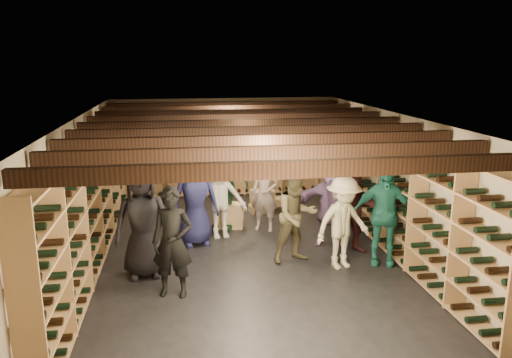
{
  "coord_description": "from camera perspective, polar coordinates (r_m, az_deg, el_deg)",
  "views": [
    {
      "loc": [
        -1.06,
        -8.29,
        3.34
      ],
      "look_at": [
        0.22,
        0.2,
        1.26
      ],
      "focal_mm": 35.0,
      "sensor_mm": 36.0,
      "label": 1
    }
  ],
  "objects": [
    {
      "name": "person_10",
      "position": [
        9.92,
        -3.89,
        -0.58
      ],
      "size": [
        1.16,
        0.8,
        1.83
      ],
      "primitive_type": "imported",
      "rotation": [
        0.0,
        0.0,
        -0.37
      ],
      "color": "#1F462A",
      "rests_on": "ground"
    },
    {
      "name": "person_12",
      "position": [
        10.42,
        9.77,
        -0.42
      ],
      "size": [
        0.95,
        0.75,
        1.7
      ],
      "primitive_type": "imported",
      "rotation": [
        0.0,
        0.0,
        -0.28
      ],
      "color": "#37363C",
      "rests_on": "ground"
    },
    {
      "name": "crate_loose",
      "position": [
        11.7,
        2.41,
        -2.58
      ],
      "size": [
        0.54,
        0.4,
        0.17
      ],
      "primitive_type": "cube",
      "rotation": [
        0.0,
        0.0,
        0.14
      ],
      "color": "tan",
      "rests_on": "ground"
    },
    {
      "name": "wine_rack_left",
      "position": [
        8.72,
        -18.26,
        -2.16
      ],
      "size": [
        0.32,
        7.5,
        2.15
      ],
      "color": "tan",
      "rests_on": "ground"
    },
    {
      "name": "person_4",
      "position": [
        8.46,
        14.38,
        -3.94
      ],
      "size": [
        1.08,
        0.71,
        1.71
      ],
      "primitive_type": "imported",
      "rotation": [
        0.0,
        0.0,
        -0.32
      ],
      "color": "#207361",
      "rests_on": "ground"
    },
    {
      "name": "ground",
      "position": [
        9.0,
        -1.23,
        -8.2
      ],
      "size": [
        8.0,
        8.0,
        0.0
      ],
      "primitive_type": "plane",
      "color": "black",
      "rests_on": "ground"
    },
    {
      "name": "ceiling",
      "position": [
        8.41,
        -1.31,
        7.17
      ],
      "size": [
        5.5,
        8.0,
        0.01
      ],
      "primitive_type": "cube",
      "color": "#BDB6A1",
      "rests_on": "walls"
    },
    {
      "name": "walls",
      "position": [
        8.63,
        -1.27,
        -0.78
      ],
      "size": [
        5.52,
        8.02,
        2.4
      ],
      "color": "tan",
      "rests_on": "ground"
    },
    {
      "name": "person_11",
      "position": [
        9.16,
        8.63,
        -2.55
      ],
      "size": [
        1.58,
        0.77,
        1.63
      ],
      "primitive_type": "imported",
      "rotation": [
        0.0,
        0.0,
        -0.2
      ],
      "color": "slate",
      "rests_on": "ground"
    },
    {
      "name": "person_3",
      "position": [
        8.19,
        9.92,
        -4.96
      ],
      "size": [
        1.11,
        0.83,
        1.53
      ],
      "primitive_type": "imported",
      "rotation": [
        0.0,
        0.0,
        0.29
      ],
      "color": "beige",
      "rests_on": "ground"
    },
    {
      "name": "person_6",
      "position": [
        9.13,
        -6.98,
        -2.28
      ],
      "size": [
        0.93,
        0.7,
        1.72
      ],
      "primitive_type": "imported",
      "rotation": [
        0.0,
        0.0,
        0.19
      ],
      "color": "#1C1E4C",
      "rests_on": "ground"
    },
    {
      "name": "crate_stack_left",
      "position": [
        11.09,
        0.69,
        -2.56
      ],
      "size": [
        0.56,
        0.42,
        0.51
      ],
      "rotation": [
        0.0,
        0.0,
        0.2
      ],
      "color": "tan",
      "rests_on": "ground"
    },
    {
      "name": "person_0",
      "position": [
        7.93,
        -12.81,
        -4.79
      ],
      "size": [
        0.91,
        0.64,
        1.77
      ],
      "primitive_type": "imported",
      "rotation": [
        0.0,
        0.0,
        0.09
      ],
      "color": "black",
      "rests_on": "ground"
    },
    {
      "name": "ceiling_joists",
      "position": [
        8.43,
        -1.31,
        6.22
      ],
      "size": [
        5.4,
        7.12,
        0.18
      ],
      "color": "black",
      "rests_on": "ground"
    },
    {
      "name": "wine_rack_back",
      "position": [
        12.37,
        -3.55,
        3.02
      ],
      "size": [
        4.7,
        0.3,
        2.15
      ],
      "color": "tan",
      "rests_on": "ground"
    },
    {
      "name": "crate_stack_right",
      "position": [
        10.12,
        -2.92,
        -4.18
      ],
      "size": [
        0.56,
        0.43,
        0.51
      ],
      "rotation": [
        0.0,
        0.0,
        -0.21
      ],
      "color": "tan",
      "rests_on": "ground"
    },
    {
      "name": "person_8",
      "position": [
        8.82,
        11.3,
        -3.3
      ],
      "size": [
        0.85,
        0.69,
        1.63
      ],
      "primitive_type": "imported",
      "rotation": [
        0.0,
        0.0,
        -0.1
      ],
      "color": "#461D20",
      "rests_on": "ground"
    },
    {
      "name": "person_7",
      "position": [
        9.83,
        1.01,
        -1.76
      ],
      "size": [
        0.63,
        0.53,
        1.48
      ],
      "primitive_type": "imported",
      "rotation": [
        0.0,
        0.0,
        -0.38
      ],
      "color": "gray",
      "rests_on": "ground"
    },
    {
      "name": "wine_rack_right",
      "position": [
        9.33,
        14.59,
        -0.91
      ],
      "size": [
        0.32,
        7.5,
        2.15
      ],
      "color": "tan",
      "rests_on": "ground"
    },
    {
      "name": "person_2",
      "position": [
        8.34,
        4.62,
        -4.26
      ],
      "size": [
        0.9,
        0.78,
        1.58
      ],
      "primitive_type": "imported",
      "rotation": [
        0.0,
        0.0,
        0.26
      ],
      "color": "brown",
      "rests_on": "ground"
    },
    {
      "name": "person_9",
      "position": [
        9.42,
        -4.08,
        -2.18
      ],
      "size": [
        1.09,
        0.73,
        1.57
      ],
      "primitive_type": "imported",
      "rotation": [
        0.0,
        0.0,
        0.15
      ],
      "color": "beige",
      "rests_on": "ground"
    },
    {
      "name": "person_1",
      "position": [
        7.21,
        -9.53,
        -7.17
      ],
      "size": [
        0.66,
        0.51,
        1.61
      ],
      "primitive_type": "imported",
      "rotation": [
        0.0,
        0.0,
        -0.23
      ],
      "color": "black",
      "rests_on": "ground"
    }
  ]
}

